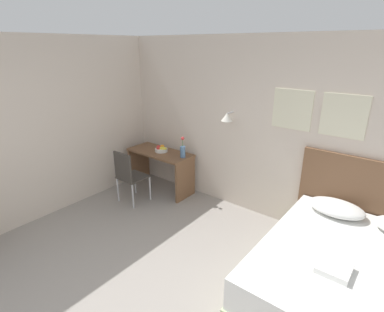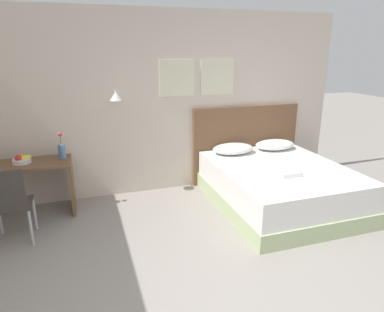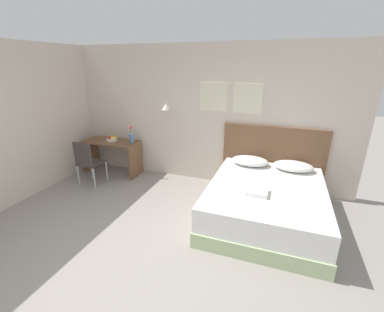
{
  "view_description": "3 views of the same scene",
  "coord_description": "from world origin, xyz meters",
  "px_view_note": "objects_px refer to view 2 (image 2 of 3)",
  "views": [
    {
      "loc": [
        1.74,
        -1.03,
        2.5
      ],
      "look_at": [
        -0.62,
        1.94,
        1.08
      ],
      "focal_mm": 28.0,
      "sensor_mm": 36.0,
      "label": 1
    },
    {
      "loc": [
        -1.02,
        -2.03,
        2.11
      ],
      "look_at": [
        0.17,
        1.59,
        0.91
      ],
      "focal_mm": 32.0,
      "sensor_mm": 36.0,
      "label": 2
    },
    {
      "loc": [
        1.62,
        -1.84,
        2.29
      ],
      "look_at": [
        0.27,
        1.89,
        0.85
      ],
      "focal_mm": 24.0,
      "sensor_mm": 36.0,
      "label": 3
    }
  ],
  "objects_px": {
    "fruit_bowl": "(22,160)",
    "flower_vase": "(62,150)",
    "bed": "(279,186)",
    "headboard": "(246,144)",
    "pillow_left": "(233,149)",
    "folded_towel_near_foot": "(287,173)",
    "desk": "(23,179)",
    "pillow_right": "(275,145)",
    "desk_chair": "(9,201)"
  },
  "relations": [
    {
      "from": "fruit_bowl",
      "to": "flower_vase",
      "type": "relative_size",
      "value": 0.67
    },
    {
      "from": "bed",
      "to": "headboard",
      "type": "height_order",
      "value": "headboard"
    },
    {
      "from": "headboard",
      "to": "fruit_bowl",
      "type": "relative_size",
      "value": 7.52
    },
    {
      "from": "headboard",
      "to": "pillow_left",
      "type": "xyz_separation_m",
      "value": [
        -0.36,
        -0.29,
        0.03
      ]
    },
    {
      "from": "folded_towel_near_foot",
      "to": "flower_vase",
      "type": "height_order",
      "value": "flower_vase"
    },
    {
      "from": "headboard",
      "to": "desk",
      "type": "bearing_deg",
      "value": -174.69
    },
    {
      "from": "bed",
      "to": "flower_vase",
      "type": "relative_size",
      "value": 5.7
    },
    {
      "from": "pillow_left",
      "to": "flower_vase",
      "type": "distance_m",
      "value": 2.45
    },
    {
      "from": "bed",
      "to": "headboard",
      "type": "distance_m",
      "value": 1.1
    },
    {
      "from": "headboard",
      "to": "fruit_bowl",
      "type": "height_order",
      "value": "headboard"
    },
    {
      "from": "headboard",
      "to": "flower_vase",
      "type": "height_order",
      "value": "headboard"
    },
    {
      "from": "pillow_left",
      "to": "desk",
      "type": "height_order",
      "value": "desk"
    },
    {
      "from": "bed",
      "to": "pillow_right",
      "type": "relative_size",
      "value": 3.16
    },
    {
      "from": "flower_vase",
      "to": "fruit_bowl",
      "type": "bearing_deg",
      "value": -177.83
    },
    {
      "from": "bed",
      "to": "headboard",
      "type": "xyz_separation_m",
      "value": [
        -0.0,
        1.05,
        0.33
      ]
    },
    {
      "from": "desk_chair",
      "to": "fruit_bowl",
      "type": "xyz_separation_m",
      "value": [
        0.07,
        0.72,
        0.25
      ]
    },
    {
      "from": "pillow_right",
      "to": "fruit_bowl",
      "type": "bearing_deg",
      "value": 179.98
    },
    {
      "from": "desk",
      "to": "fruit_bowl",
      "type": "distance_m",
      "value": 0.26
    },
    {
      "from": "bed",
      "to": "fruit_bowl",
      "type": "bearing_deg",
      "value": 166.96
    },
    {
      "from": "desk",
      "to": "desk_chair",
      "type": "distance_m",
      "value": 0.7
    },
    {
      "from": "folded_towel_near_foot",
      "to": "desk",
      "type": "xyz_separation_m",
      "value": [
        -3.2,
        1.05,
        -0.09
      ]
    },
    {
      "from": "headboard",
      "to": "desk",
      "type": "height_order",
      "value": "headboard"
    },
    {
      "from": "headboard",
      "to": "pillow_left",
      "type": "distance_m",
      "value": 0.47
    },
    {
      "from": "headboard",
      "to": "desk_chair",
      "type": "relative_size",
      "value": 2.0
    },
    {
      "from": "desk_chair",
      "to": "fruit_bowl",
      "type": "bearing_deg",
      "value": 84.49
    },
    {
      "from": "pillow_right",
      "to": "bed",
      "type": "bearing_deg",
      "value": -115.54
    },
    {
      "from": "folded_towel_near_foot",
      "to": "flower_vase",
      "type": "bearing_deg",
      "value": 158.06
    },
    {
      "from": "folded_towel_near_foot",
      "to": "pillow_left",
      "type": "bearing_deg",
      "value": 103.49
    },
    {
      "from": "pillow_right",
      "to": "desk",
      "type": "distance_m",
      "value": 3.67
    },
    {
      "from": "headboard",
      "to": "flower_vase",
      "type": "bearing_deg",
      "value": -174.46
    },
    {
      "from": "bed",
      "to": "folded_towel_near_foot",
      "type": "bearing_deg",
      "value": -109.33
    },
    {
      "from": "desk_chair",
      "to": "folded_towel_near_foot",
      "type": "bearing_deg",
      "value": -6.18
    },
    {
      "from": "bed",
      "to": "pillow_left",
      "type": "distance_m",
      "value": 0.92
    },
    {
      "from": "pillow_left",
      "to": "folded_towel_near_foot",
      "type": "bearing_deg",
      "value": -76.51
    },
    {
      "from": "pillow_right",
      "to": "desk_chair",
      "type": "distance_m",
      "value": 3.79
    },
    {
      "from": "pillow_right",
      "to": "fruit_bowl",
      "type": "relative_size",
      "value": 2.68
    },
    {
      "from": "pillow_left",
      "to": "desk",
      "type": "bearing_deg",
      "value": -179.69
    },
    {
      "from": "bed",
      "to": "pillow_right",
      "type": "bearing_deg",
      "value": 64.46
    },
    {
      "from": "headboard",
      "to": "desk",
      "type": "relative_size",
      "value": 1.52
    },
    {
      "from": "folded_towel_near_foot",
      "to": "fruit_bowl",
      "type": "distance_m",
      "value": 3.36
    },
    {
      "from": "desk_chair",
      "to": "pillow_left",
      "type": "bearing_deg",
      "value": 13.44
    },
    {
      "from": "headboard",
      "to": "pillow_left",
      "type": "bearing_deg",
      "value": -141.31
    },
    {
      "from": "bed",
      "to": "pillow_left",
      "type": "relative_size",
      "value": 3.16
    },
    {
      "from": "headboard",
      "to": "desk_chair",
      "type": "height_order",
      "value": "headboard"
    },
    {
      "from": "pillow_left",
      "to": "desk_chair",
      "type": "distance_m",
      "value": 3.08
    },
    {
      "from": "bed",
      "to": "folded_towel_near_foot",
      "type": "relative_size",
      "value": 7.21
    },
    {
      "from": "headboard",
      "to": "desk",
      "type": "distance_m",
      "value": 3.32
    },
    {
      "from": "folded_towel_near_foot",
      "to": "fruit_bowl",
      "type": "relative_size",
      "value": 1.17
    },
    {
      "from": "desk",
      "to": "pillow_right",
      "type": "bearing_deg",
      "value": 0.25
    },
    {
      "from": "bed",
      "to": "headboard",
      "type": "bearing_deg",
      "value": 90.0
    }
  ]
}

